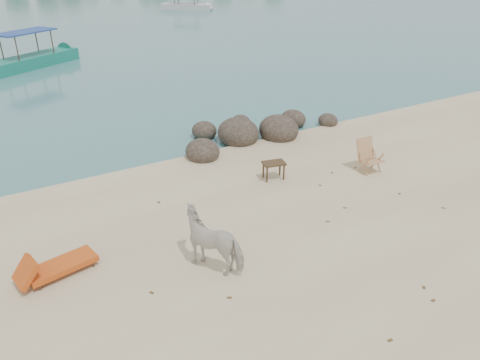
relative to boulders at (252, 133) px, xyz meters
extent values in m
ellipsoid|color=#302520|center=(-2.23, -0.64, -0.02)|extent=(1.06, 1.16, 0.79)
ellipsoid|color=#302520|center=(-0.53, 0.06, 0.03)|extent=(1.38, 1.52, 1.04)
ellipsoid|color=#302520|center=(0.87, -0.34, 0.03)|extent=(1.34, 1.47, 1.00)
ellipsoid|color=#302520|center=(2.07, 0.46, -0.05)|extent=(0.92, 1.01, 0.69)
ellipsoid|color=#302520|center=(3.17, -0.24, -0.08)|extent=(0.70, 0.77, 0.53)
ellipsoid|color=#302520|center=(-1.33, 1.06, -0.06)|extent=(0.86, 0.95, 0.65)
ellipsoid|color=#302520|center=(0.27, 1.26, -0.08)|extent=(0.71, 0.78, 0.53)
imported|color=beige|center=(-4.44, -5.77, 0.41)|extent=(1.36, 1.59, 1.24)
plane|color=brown|center=(1.38, -3.68, -0.20)|extent=(0.14, 0.14, 0.00)
plane|color=brown|center=(-2.87, -9.15, -0.20)|extent=(0.10, 0.10, 0.00)
plane|color=brown|center=(1.65, -6.62, -0.20)|extent=(0.14, 0.14, 0.00)
plane|color=brown|center=(-0.51, -5.35, -0.20)|extent=(0.14, 0.14, 0.00)
plane|color=brown|center=(-4.51, -2.70, -0.20)|extent=(0.11, 0.11, 0.00)
plane|color=brown|center=(-4.70, -6.84, -0.20)|extent=(0.14, 0.14, 0.00)
plane|color=brown|center=(-0.26, -4.05, -0.20)|extent=(0.14, 0.14, 0.00)
plane|color=brown|center=(-1.42, -8.84, -0.20)|extent=(0.11, 0.11, 0.00)
plane|color=brown|center=(1.27, -5.52, -0.20)|extent=(0.13, 0.13, 0.00)
plane|color=brown|center=(-6.68, -4.26, -0.20)|extent=(0.11, 0.11, 0.00)
plane|color=brown|center=(-5.93, -5.96, -0.20)|extent=(0.13, 0.13, 0.00)
plane|color=brown|center=(0.55, -3.58, -0.20)|extent=(0.14, 0.14, 0.00)
plane|color=brown|center=(-1.27, -8.49, -0.20)|extent=(0.14, 0.14, 0.00)
plane|color=brown|center=(-1.32, -5.65, -0.20)|extent=(0.14, 0.14, 0.00)
camera|label=1|loc=(-8.01, -12.92, 5.81)|focal=35.00mm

